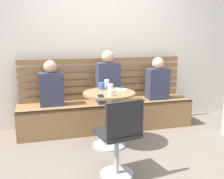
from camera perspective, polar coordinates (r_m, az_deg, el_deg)
ground at (r=3.26m, az=4.48°, el=-15.31°), size 8.00×8.00×0.00m
back_wall at (r=4.47m, az=-2.57°, el=11.36°), size 5.20×0.10×2.90m
booth_bench at (r=4.24m, az=-1.06°, el=-5.53°), size 2.70×0.52×0.44m
booth_backrest at (r=4.34m, az=-1.89°, el=2.43°), size 2.65×0.04×0.67m
cafe_table at (r=3.52m, az=-0.63°, el=-4.10°), size 0.68×0.68×0.74m
white_chair at (r=2.77m, az=1.62°, el=-9.76°), size 0.46×0.46×0.85m
person_adult at (r=4.07m, az=-0.87°, el=2.14°), size 0.34×0.22×0.80m
person_child_left at (r=4.02m, az=-12.86°, el=0.80°), size 0.34×0.22×0.67m
person_child_middle at (r=4.38m, az=9.67°, el=1.89°), size 0.34×0.22×0.68m
cup_mug_blue at (r=3.63m, az=-2.23°, el=0.75°), size 0.08×0.08×0.09m
cup_water_clear at (r=3.45m, az=-0.33°, el=0.29°), size 0.07×0.07×0.11m
cup_ceramic_white at (r=3.25m, az=-0.30°, el=-0.78°), size 0.08×0.08×0.07m
cup_glass_tall at (r=3.71m, az=-1.12°, el=1.20°), size 0.07×0.07×0.12m
plate_small at (r=3.59m, az=2.01°, el=-0.06°), size 0.17×0.17×0.01m
phone_on_table at (r=3.25m, az=-2.42°, el=-1.36°), size 0.08×0.15×0.01m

